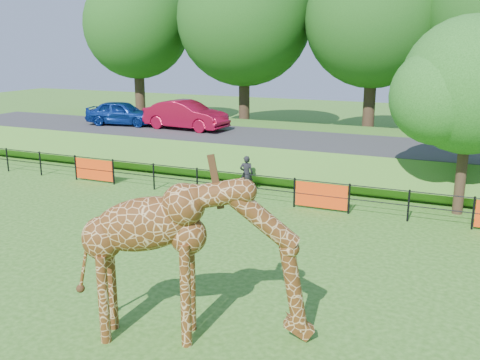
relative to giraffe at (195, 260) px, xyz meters
The scene contains 10 objects.
ground 3.65m from the giraffe, 155.98° to the left, with size 90.00×90.00×0.00m, color #2D6018.
giraffe is the anchor object (origin of this frame).
perimeter_fence 9.84m from the giraffe, 107.57° to the left, with size 28.07×0.10×1.10m, color black, non-canonical shape.
embankment 17.10m from the giraffe, 99.95° to the left, with size 40.00×9.00×1.30m, color #2D6018.
road 15.60m from the giraffe, 100.90° to the left, with size 40.00×5.00×0.12m, color #2E2E31.
car_blue 20.40m from the giraffe, 129.69° to the left, with size 1.57×3.91×1.33m, color #123999.
car_red 18.21m from the giraffe, 119.79° to the left, with size 1.58×4.54×1.50m, color #A00B2B.
visitor 11.10m from the giraffe, 107.71° to the left, with size 0.54×0.35×1.48m, color black.
tree_east 12.17m from the giraffe, 66.99° to the left, with size 5.40×4.71×6.76m.
bg_tree_line 23.98m from the giraffe, 92.60° to the left, with size 37.30×8.80×11.82m.
Camera 1 is at (7.69, -9.91, 5.84)m, focal length 40.00 mm.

